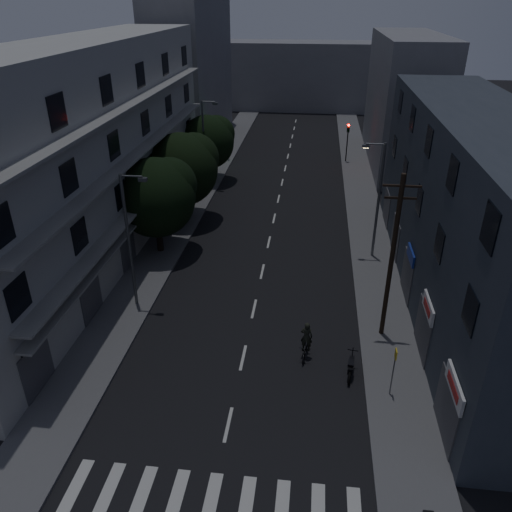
% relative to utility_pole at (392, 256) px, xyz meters
% --- Properties ---
extents(ground, '(160.00, 160.00, 0.00)m').
position_rel_utility_pole_xyz_m(ground, '(-7.19, 15.70, -4.87)').
color(ground, black).
rests_on(ground, ground).
extents(sidewalk_left, '(3.00, 90.00, 0.15)m').
position_rel_utility_pole_xyz_m(sidewalk_left, '(-14.69, 15.70, -4.79)').
color(sidewalk_left, '#565659').
rests_on(sidewalk_left, ground).
extents(sidewalk_right, '(3.00, 90.00, 0.15)m').
position_rel_utility_pole_xyz_m(sidewalk_right, '(0.31, 15.70, -4.79)').
color(sidewalk_right, '#565659').
rests_on(sidewalk_right, ground).
extents(crosswalk, '(10.90, 3.00, 0.01)m').
position_rel_utility_pole_xyz_m(crosswalk, '(-7.19, -11.30, -4.86)').
color(crosswalk, beige).
rests_on(crosswalk, ground).
extents(lane_markings, '(0.15, 60.50, 0.01)m').
position_rel_utility_pole_xyz_m(lane_markings, '(-7.19, 21.95, -4.86)').
color(lane_markings, beige).
rests_on(lane_markings, ground).
extents(building_left, '(7.00, 36.00, 14.00)m').
position_rel_utility_pole_xyz_m(building_left, '(-19.16, 8.70, 2.13)').
color(building_left, '#A5A5A0').
rests_on(building_left, ground).
extents(building_right, '(6.19, 28.00, 11.00)m').
position_rel_utility_pole_xyz_m(building_right, '(4.81, 4.70, 0.63)').
color(building_right, '#2E343E').
rests_on(building_right, ground).
extents(building_far_left, '(6.00, 20.00, 16.00)m').
position_rel_utility_pole_xyz_m(building_far_left, '(-19.19, 38.70, 3.13)').
color(building_far_left, slate).
rests_on(building_far_left, ground).
extents(building_far_right, '(6.00, 20.00, 13.00)m').
position_rel_utility_pole_xyz_m(building_far_right, '(4.81, 32.70, 1.63)').
color(building_far_right, slate).
rests_on(building_far_right, ground).
extents(building_far_end, '(24.00, 8.00, 10.00)m').
position_rel_utility_pole_xyz_m(building_far_end, '(-7.19, 60.70, 0.13)').
color(building_far_end, slate).
rests_on(building_far_end, ground).
extents(tree_near, '(5.48, 5.48, 6.75)m').
position_rel_utility_pole_xyz_m(tree_near, '(-14.70, 8.22, -0.49)').
color(tree_near, black).
rests_on(tree_near, sidewalk_left).
extents(tree_mid, '(5.70, 5.70, 7.01)m').
position_rel_utility_pole_xyz_m(tree_mid, '(-14.36, 14.04, -0.34)').
color(tree_mid, black).
rests_on(tree_mid, sidewalk_left).
extents(tree_far, '(5.09, 5.09, 6.29)m').
position_rel_utility_pole_xyz_m(tree_far, '(-14.35, 23.76, -0.78)').
color(tree_far, black).
rests_on(tree_far, sidewalk_left).
extents(traffic_signal_far_right, '(0.28, 0.37, 4.10)m').
position_rel_utility_pole_xyz_m(traffic_signal_far_right, '(-0.73, 31.52, -1.77)').
color(traffic_signal_far_right, black).
rests_on(traffic_signal_far_right, sidewalk_right).
extents(traffic_signal_far_left, '(0.28, 0.37, 4.10)m').
position_rel_utility_pole_xyz_m(traffic_signal_far_left, '(-13.79, 30.81, -1.77)').
color(traffic_signal_far_left, black).
rests_on(traffic_signal_far_left, sidewalk_left).
extents(street_lamp_left_near, '(1.51, 0.25, 8.00)m').
position_rel_utility_pole_xyz_m(street_lamp_left_near, '(-14.05, 1.28, -0.27)').
color(street_lamp_left_near, '#525559').
rests_on(street_lamp_left_near, sidewalk_left).
extents(street_lamp_right, '(1.51, 0.25, 8.00)m').
position_rel_utility_pole_xyz_m(street_lamp_right, '(0.15, 9.21, -0.27)').
color(street_lamp_right, '#585B60').
rests_on(street_lamp_right, sidewalk_right).
extents(street_lamp_left_far, '(1.51, 0.25, 8.00)m').
position_rel_utility_pole_xyz_m(street_lamp_left_far, '(-14.21, 21.76, -0.27)').
color(street_lamp_left_far, slate).
rests_on(street_lamp_left_far, sidewalk_left).
extents(utility_pole, '(1.80, 0.24, 9.00)m').
position_rel_utility_pole_xyz_m(utility_pole, '(0.00, 0.00, 0.00)').
color(utility_pole, black).
rests_on(utility_pole, sidewalk_right).
extents(bus_stop_sign, '(0.06, 0.35, 2.52)m').
position_rel_utility_pole_xyz_m(bus_stop_sign, '(-0.09, -4.72, -2.98)').
color(bus_stop_sign, '#595B60').
rests_on(bus_stop_sign, sidewalk_right).
extents(motorcycle, '(0.55, 1.86, 1.20)m').
position_rel_utility_pole_xyz_m(motorcycle, '(-1.82, -3.46, -4.40)').
color(motorcycle, black).
rests_on(motorcycle, ground).
extents(cyclist, '(0.81, 1.72, 2.10)m').
position_rel_utility_pole_xyz_m(cyclist, '(-4.03, -2.33, -4.16)').
color(cyclist, black).
rests_on(cyclist, ground).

